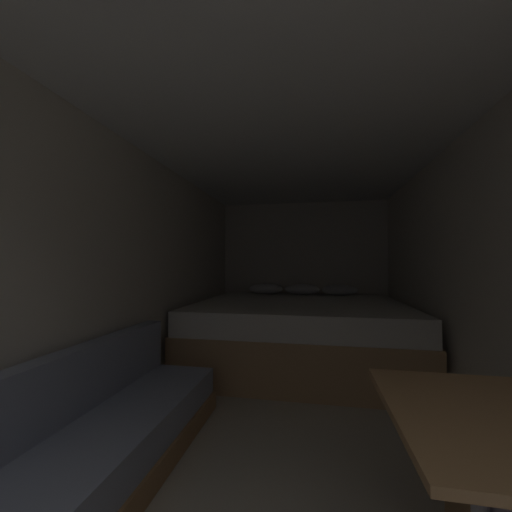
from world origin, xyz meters
TOP-DOWN VIEW (x-y plane):
  - ground_plane at (0.00, 1.90)m, footprint 6.86×6.86m
  - wall_back at (0.00, 4.36)m, footprint 2.60×0.05m
  - wall_left at (-1.28, 1.90)m, footprint 0.05×4.86m
  - wall_right at (1.28, 1.90)m, footprint 0.05×4.86m
  - ceiling_slab at (0.00, 1.90)m, footprint 2.60×4.86m
  - bed at (0.00, 3.25)m, footprint 2.38×2.10m
  - sofa_left at (-0.97, 0.88)m, footprint 0.61×2.19m
  - dinette_table at (0.70, 0.51)m, footprint 0.63×0.66m

SIDE VIEW (x-z plane):
  - ground_plane at x=0.00m, z-range 0.00..0.00m
  - sofa_left at x=-0.97m, z-range -0.12..0.57m
  - bed at x=0.00m, z-range -0.07..0.82m
  - dinette_table at x=0.70m, z-range 0.27..1.03m
  - wall_back at x=0.00m, z-range 0.00..2.14m
  - wall_left at x=-1.28m, z-range 0.00..2.14m
  - wall_right at x=1.28m, z-range 0.00..2.14m
  - ceiling_slab at x=0.00m, z-range 2.14..2.19m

